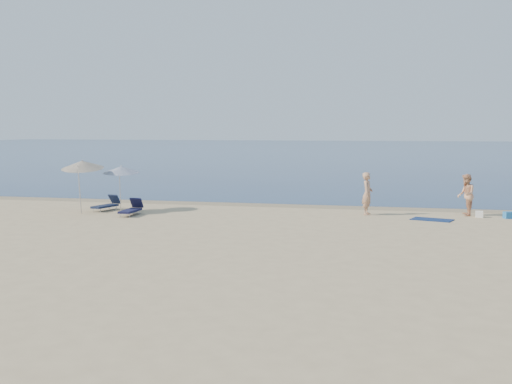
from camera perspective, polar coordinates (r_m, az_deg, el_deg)
ground at (r=12.93m, az=-2.13°, el=-11.73°), size 160.00×160.00×0.00m
sea at (r=112.01m, az=11.48°, el=3.64°), size 240.00×160.00×0.01m
wet_sand_strip at (r=31.70m, az=7.13°, el=-1.33°), size 240.00×1.60×0.00m
person_left at (r=29.02m, az=9.87°, el=-0.14°), size 0.52×0.73×1.90m
person_right at (r=29.76m, az=18.16°, el=-0.24°), size 0.71×0.90×1.85m
beach_towel at (r=28.08m, az=15.38°, el=-2.38°), size 1.87×1.39×0.03m
white_bag at (r=29.49m, az=19.23°, el=-1.88°), size 0.34×0.29×0.27m
blue_cooler at (r=29.54m, az=21.55°, el=-1.92°), size 0.49×0.43×0.29m
umbrella_near at (r=30.66m, az=-11.89°, el=1.96°), size 2.06×2.07×2.20m
umbrella_far at (r=30.16m, az=-15.17°, el=2.36°), size 2.21×2.24×2.57m
lounger_left at (r=31.00m, az=-13.14°, el=-1.12°), size 0.88×1.68×0.71m
lounger_right at (r=29.04m, az=-11.02°, el=-1.52°), size 0.56×1.65×0.73m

